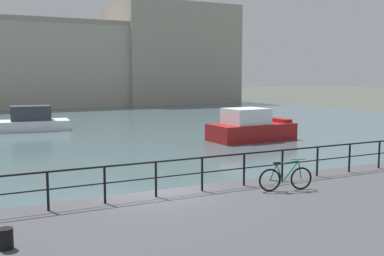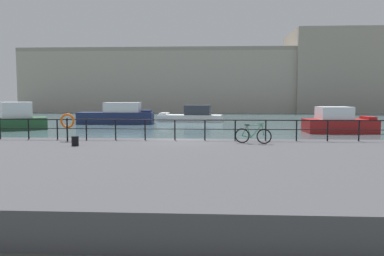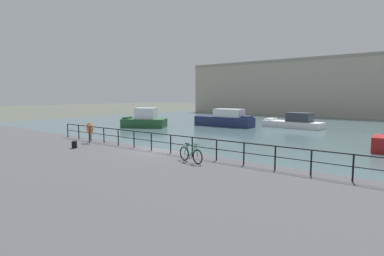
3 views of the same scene
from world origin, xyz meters
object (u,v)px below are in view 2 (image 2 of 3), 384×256
Objects in this scene: harbor_building at (241,80)px; moored_green_narrowboat at (192,116)px; parked_bicycle at (253,135)px; moored_harbor_tender at (15,119)px; moored_blue_motorboat at (118,115)px; moored_white_yacht at (338,122)px; life_ring_stand at (67,122)px; mooring_bollard at (75,141)px.

harbor_building is 30.66m from moored_green_narrowboat.
parked_bicycle is (-3.46, -56.68, -4.78)m from harbor_building.
moored_blue_motorboat is (7.78, 7.54, 0.00)m from moored_harbor_tender.
moored_white_yacht reaches higher than parked_bicycle.
moored_blue_motorboat is (-8.01, -3.96, 0.25)m from moored_green_narrowboat.
moored_blue_motorboat is at bearing 155.61° from moored_white_yacht.
moored_green_narrowboat is 1.34× the size of moored_white_yacht.
life_ring_stand is (10.98, -15.50, 0.92)m from moored_harbor_tender.
moored_harbor_tender is at bearing 124.76° from mooring_bollard.
parked_bicycle is at bearing -122.51° from moored_white_yacht.
parked_bicycle is at bearing 8.68° from mooring_bollard.
harbor_building reaches higher than mooring_bollard.
moored_harbor_tender is 4.47× the size of life_ring_stand.
parked_bicycle is (4.48, -27.56, 0.58)m from moored_green_narrowboat.
moored_green_narrowboat is at bearing -172.55° from moored_harbor_tender.
moored_blue_motorboat is 23.29m from life_ring_stand.
moored_green_narrowboat is 0.94× the size of moored_blue_motorboat.
parked_bicycle is at bearing -63.70° from moored_blue_motorboat.
moored_harbor_tender is at bearing 125.31° from life_ring_stand.
parked_bicycle is (12.49, -23.61, 0.33)m from moored_blue_motorboat.
moored_green_narrowboat is at bearing 82.55° from mooring_bollard.
mooring_bollard is (-3.77, -28.82, 0.41)m from moored_green_narrowboat.
moored_green_narrowboat reaches higher than mooring_bollard.
mooring_bollard is at bearing 96.15° from moored_harbor_tender.
moored_harbor_tender is (-15.79, -11.50, 0.24)m from moored_green_narrowboat.
moored_green_narrowboat is (-7.94, -29.12, -5.36)m from harbor_building.
moored_white_yacht is at bearing 142.10° from moored_green_narrowboat.
parked_bicycle is at bearing 105.11° from moored_green_narrowboat.
moored_harbor_tender is 25.87m from parked_bicycle.
mooring_bollard is at bearing -101.43° from harbor_building.
harbor_building reaches higher than moored_green_narrowboat.
mooring_bollard is (12.02, -17.32, 0.16)m from moored_harbor_tender.
harbor_building is at bearing 77.20° from life_ring_stand.
life_ring_stand is at bearing -83.67° from moored_blue_motorboat.
moored_blue_motorboat is 26.71m from parked_bicycle.
moored_harbor_tender reaches higher than moored_blue_motorboat.
moored_harbor_tender is at bearing 41.94° from moored_green_narrowboat.
harbor_building is 37.08m from moored_blue_motorboat.
harbor_building is 10.91× the size of moored_harbor_tender.
harbor_building reaches higher than moored_blue_motorboat.
moored_green_narrowboat is 8.94m from moored_blue_motorboat.
moored_harbor_tender is (-23.73, -40.62, -5.12)m from harbor_building.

